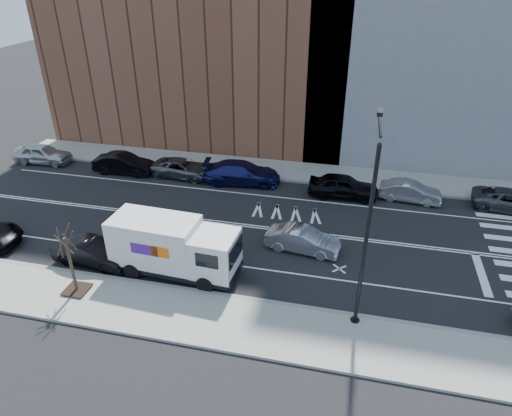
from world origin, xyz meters
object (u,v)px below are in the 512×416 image
at_px(fedex_van, 173,247).
at_px(far_parked_a, 42,154).
at_px(driving_sedan, 303,240).
at_px(far_parked_b, 124,164).

distance_m(fedex_van, far_parked_a, 20.03).
bearing_deg(driving_sedan, far_parked_b, 70.15).
relative_size(fedex_van, far_parked_a, 1.50).
relative_size(far_parked_a, driving_sedan, 1.09).
relative_size(fedex_van, driving_sedan, 1.64).
distance_m(fedex_van, driving_sedan, 7.50).
relative_size(far_parked_b, driving_sedan, 1.10).
distance_m(far_parked_b, driving_sedan, 17.05).
bearing_deg(far_parked_b, far_parked_a, 86.52).
distance_m(fedex_van, far_parked_b, 14.33).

